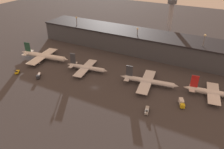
# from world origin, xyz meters

# --- Properties ---
(ground) EXTENTS (600.00, 600.00, 0.00)m
(ground) POSITION_xyz_m (0.00, 0.00, 0.00)
(ground) COLOR #383538
(terminal_building) EXTENTS (196.67, 31.84, 18.78)m
(terminal_building) POSITION_xyz_m (0.00, 75.50, 9.43)
(terminal_building) COLOR #3D424C
(terminal_building) RESTS_ON ground
(airplane_0) EXTENTS (48.15, 36.40, 14.30)m
(airplane_0) POSITION_xyz_m (-63.91, 17.77, 3.68)
(airplane_0) COLOR white
(airplane_0) RESTS_ON ground
(airplane_1) EXTENTS (35.66, 31.39, 13.71)m
(airplane_1) POSITION_xyz_m (-19.01, 17.96, 3.02)
(airplane_1) COLOR silver
(airplane_1) RESTS_ON ground
(airplane_2) EXTENTS (42.48, 34.79, 13.24)m
(airplane_2) POSITION_xyz_m (32.23, 20.92, 3.19)
(airplane_2) COLOR silver
(airplane_2) RESTS_ON ground
(airplane_3) EXTENTS (42.10, 27.79, 13.67)m
(airplane_3) POSITION_xyz_m (76.61, 27.61, 3.17)
(airplane_3) COLOR silver
(airplane_3) RESTS_ON ground
(service_vehicle_0) EXTENTS (5.86, 7.30, 3.15)m
(service_vehicle_0) POSITION_xyz_m (-45.71, -7.93, 1.77)
(service_vehicle_0) COLOR #282D38
(service_vehicle_0) RESTS_ON ground
(service_vehicle_1) EXTENTS (4.64, 5.53, 2.72)m
(service_vehicle_1) POSITION_xyz_m (-65.30, -11.23, 1.28)
(service_vehicle_1) COLOR gold
(service_vehicle_1) RESTS_ON ground
(service_vehicle_2) EXTENTS (3.79, 7.55, 2.94)m
(service_vehicle_2) POSITION_xyz_m (42.07, -8.56, 1.40)
(service_vehicle_2) COLOR #9EA3A8
(service_vehicle_2) RESTS_ON ground
(service_vehicle_3) EXTENTS (5.39, 7.97, 3.88)m
(service_vehicle_3) POSITION_xyz_m (58.95, 7.98, 2.13)
(service_vehicle_3) COLOR gold
(service_vehicle_3) RESTS_ON ground
(lamp_post_0) EXTENTS (1.80, 1.80, 27.15)m
(lamp_post_0) POSITION_xyz_m (-62.31, 67.21, 17.08)
(lamp_post_0) COLOR slate
(lamp_post_0) RESTS_ON ground
(lamp_post_1) EXTENTS (1.80, 1.80, 25.66)m
(lamp_post_1) POSITION_xyz_m (3.95, 67.21, 16.27)
(lamp_post_1) COLOR slate
(lamp_post_1) RESTS_ON ground
(lamp_post_2) EXTENTS (1.80, 1.80, 28.85)m
(lamp_post_2) POSITION_xyz_m (60.04, 67.21, 18.01)
(lamp_post_2) COLOR slate
(lamp_post_2) RESTS_ON ground
(control_tower) EXTENTS (9.00, 9.00, 45.72)m
(control_tower) POSITION_xyz_m (20.10, 116.64, 26.45)
(control_tower) COLOR #99999E
(control_tower) RESTS_ON ground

